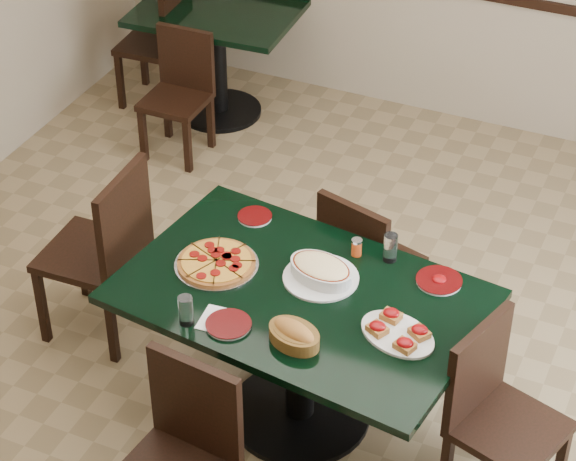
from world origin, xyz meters
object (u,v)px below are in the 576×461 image
at_px(back_table, 217,42).
at_px(back_chair_left, 164,37).
at_px(chair_right, 495,408).
at_px(chair_left, 106,245).
at_px(back_chair_near, 180,87).
at_px(pepperoni_pizza, 216,263).
at_px(chair_near, 183,451).
at_px(lasagna_casserole, 321,271).
at_px(bruschetta_platter, 398,331).
at_px(chair_far, 363,260).
at_px(main_table, 301,324).
at_px(bread_basket, 294,334).

height_order(back_table, back_chair_left, back_chair_left).
bearing_deg(back_chair_left, chair_right, 47.02).
bearing_deg(chair_left, back_table, -168.91).
bearing_deg(chair_right, back_table, 63.37).
relative_size(back_chair_near, pepperoni_pizza, 2.11).
height_order(chair_near, back_chair_left, chair_near).
bearing_deg(lasagna_casserole, chair_left, -167.92).
xyz_separation_m(chair_near, lasagna_casserole, (0.19, 0.95, 0.29)).
xyz_separation_m(back_table, bruschetta_platter, (2.09, -2.45, 0.25)).
xyz_separation_m(back_table, chair_near, (1.47, -3.18, -0.02)).
xyz_separation_m(chair_far, lasagna_casserole, (-0.01, -0.53, 0.32)).
bearing_deg(lasagna_casserole, bruschetta_platter, -12.29).
distance_m(pepperoni_pizza, lasagna_casserole, 0.47).
relative_size(chair_right, bruschetta_platter, 2.16).
distance_m(chair_right, back_chair_near, 3.20).
relative_size(back_chair_left, bruschetta_platter, 2.15).
bearing_deg(main_table, chair_near, -92.91).
bearing_deg(chair_far, back_chair_near, -20.33).
bearing_deg(pepperoni_pizza, bruschetta_platter, -6.95).
bearing_deg(chair_far, chair_right, 155.44).
bearing_deg(lasagna_casserole, bread_basket, -67.93).
xyz_separation_m(back_table, back_chair_left, (-0.39, -0.02, -0.03)).
distance_m(bread_basket, bruschetta_platter, 0.43).
relative_size(main_table, bread_basket, 6.01).
xyz_separation_m(chair_far, chair_near, (-0.20, -1.48, 0.02)).
distance_m(chair_right, lasagna_casserole, 0.95).
xyz_separation_m(back_chair_near, pepperoni_pizza, (1.21, -1.85, 0.33)).
xyz_separation_m(back_chair_left, bread_basket, (2.11, -2.63, 0.30)).
bearing_deg(back_chair_near, bruschetta_platter, -43.29).
xyz_separation_m(chair_left, lasagna_casserole, (1.15, -0.04, 0.24)).
bearing_deg(chair_right, bruschetta_platter, 109.64).
distance_m(chair_near, back_chair_near, 3.07).
bearing_deg(pepperoni_pizza, chair_near, -72.34).
xyz_separation_m(chair_far, back_chair_near, (-1.68, 1.21, -0.04)).
bearing_deg(bread_basket, bruschetta_platter, 47.13).
bearing_deg(lasagna_casserole, main_table, -94.31).
bearing_deg(pepperoni_pizza, lasagna_casserole, 13.03).
relative_size(chair_far, back_chair_near, 1.08).
bearing_deg(back_chair_near, pepperoni_pizza, -57.18).
bearing_deg(back_chair_near, bread_basket, -51.77).
relative_size(main_table, lasagna_casserole, 4.86).
bearing_deg(chair_left, chair_near, 41.97).
bearing_deg(main_table, chair_far, 92.95).
height_order(back_chair_near, pepperoni_pizza, back_chair_near).
bearing_deg(main_table, back_chair_near, 138.62).
bearing_deg(pepperoni_pizza, back_table, 117.13).
distance_m(chair_left, bread_basket, 1.32).
xyz_separation_m(chair_near, chair_right, (1.07, 0.75, -0.01)).
relative_size(chair_left, back_chair_left, 1.11).
bearing_deg(back_table, bruschetta_platter, -52.40).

